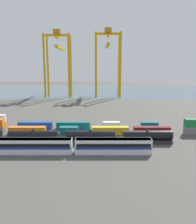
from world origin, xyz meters
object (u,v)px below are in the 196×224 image
(passenger_train, at_px, (73,145))
(freight_tank_row, at_px, (61,137))
(gantry_crane_central, at_px, (107,55))
(shipping_container_15, at_px, (149,125))
(shipping_container_14, at_px, (111,125))
(shipping_container_2, at_px, (27,131))
(gantry_crane_west, at_px, (58,56))
(shipping_container_12, at_px, (35,125))
(shipping_container_13, at_px, (73,125))

(passenger_train, relative_size, freight_tank_row, 0.63)
(freight_tank_row, xyz_separation_m, gantry_crane_central, (17.77, 110.79, 27.54))
(freight_tank_row, bearing_deg, passenger_train, -62.38)
(shipping_container_15, bearing_deg, gantry_crane_central, 97.00)
(shipping_container_14, bearing_deg, freight_tank_row, -133.71)
(shipping_container_2, height_order, shipping_container_15, same)
(shipping_container_2, xyz_separation_m, shipping_container_14, (28.47, 6.94, 0.00))
(shipping_container_14, bearing_deg, passenger_train, -114.62)
(shipping_container_14, xyz_separation_m, gantry_crane_west, (-33.59, 94.80, 27.62))
(shipping_container_2, height_order, shipping_container_12, same)
(passenger_train, relative_size, gantry_crane_west, 0.87)
(shipping_container_14, bearing_deg, shipping_container_13, 180.00)
(shipping_container_2, distance_m, shipping_container_14, 29.30)
(shipping_container_13, relative_size, shipping_container_15, 2.00)
(shipping_container_12, distance_m, shipping_container_15, 41.38)
(freight_tank_row, bearing_deg, shipping_container_13, 83.76)
(passenger_train, bearing_deg, shipping_container_15, 44.43)
(shipping_container_13, height_order, shipping_container_15, same)
(freight_tank_row, height_order, shipping_container_13, freight_tank_row)
(freight_tank_row, distance_m, gantry_crane_central, 115.54)
(shipping_container_12, relative_size, gantry_crane_central, 0.25)
(shipping_container_12, distance_m, shipping_container_13, 13.79)
(passenger_train, bearing_deg, shipping_container_13, 95.91)
(shipping_container_14, relative_size, gantry_crane_west, 0.13)
(shipping_container_15, bearing_deg, shipping_container_12, 180.00)
(freight_tank_row, relative_size, shipping_container_14, 10.79)
(gantry_crane_central, bearing_deg, shipping_container_13, -99.60)
(shipping_container_13, height_order, gantry_crane_central, gantry_crane_central)
(passenger_train, height_order, shipping_container_15, passenger_train)
(shipping_container_15, xyz_separation_m, gantry_crane_west, (-47.38, 94.80, 27.62))
(shipping_container_2, xyz_separation_m, shipping_container_15, (42.26, 6.94, 0.00))
(freight_tank_row, height_order, shipping_container_15, freight_tank_row)
(freight_tank_row, bearing_deg, shipping_container_12, 126.41)
(shipping_container_14, distance_m, shipping_container_15, 13.79)
(shipping_container_2, relative_size, shipping_container_12, 1.00)
(passenger_train, bearing_deg, gantry_crane_central, 83.56)
(shipping_container_2, xyz_separation_m, gantry_crane_central, (30.66, 101.44, 28.21))
(shipping_container_13, distance_m, gantry_crane_west, 100.71)
(shipping_container_13, relative_size, gantry_crane_west, 0.26)
(gantry_crane_west, bearing_deg, shipping_container_13, -78.21)
(gantry_crane_west, bearing_deg, gantry_crane_central, -0.48)
(freight_tank_row, xyz_separation_m, shipping_container_15, (29.36, 16.29, -0.66))
(passenger_train, relative_size, shipping_container_14, 6.75)
(shipping_container_12, relative_size, shipping_container_14, 2.00)
(passenger_train, xyz_separation_m, shipping_container_15, (25.04, 24.55, -0.84))
(freight_tank_row, relative_size, shipping_container_12, 5.39)
(shipping_container_13, bearing_deg, gantry_crane_central, 80.40)
(passenger_train, bearing_deg, shipping_container_2, 134.36)
(shipping_container_14, height_order, gantry_crane_west, gantry_crane_west)
(shipping_container_15, bearing_deg, shipping_container_2, -170.68)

